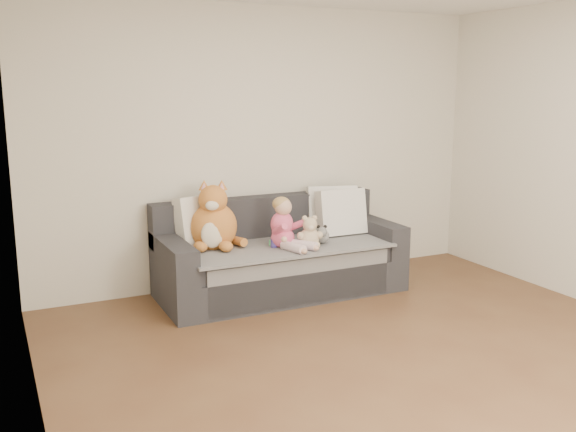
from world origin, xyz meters
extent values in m
plane|color=brown|center=(0.00, 0.00, 0.00)|extent=(5.00, 5.00, 0.00)
plane|color=beige|center=(0.00, 2.50, 1.30)|extent=(4.50, 0.00, 4.50)
plane|color=beige|center=(-2.25, 0.00, 1.30)|extent=(0.00, 5.00, 5.00)
cube|color=#25262A|center=(-0.06, 2.02, 0.15)|extent=(2.20, 0.90, 0.30)
cube|color=#25262A|center=(-0.06, 1.99, 0.38)|extent=(1.90, 0.80, 0.15)
cube|color=#25262A|center=(-0.06, 2.37, 0.65)|extent=(2.20, 0.20, 0.40)
cube|color=#25262A|center=(-1.06, 2.02, 0.45)|extent=(0.20, 0.90, 0.30)
cube|color=#25262A|center=(0.94, 2.02, 0.45)|extent=(0.20, 0.90, 0.30)
cube|color=gray|center=(-0.06, 1.97, 0.46)|extent=(1.85, 0.88, 0.02)
cube|color=gray|center=(-0.06, 1.58, 0.23)|extent=(1.70, 0.02, 0.41)
cube|color=white|center=(-0.72, 2.27, 0.70)|extent=(0.53, 0.34, 0.46)
cube|color=white|center=(0.59, 2.25, 0.69)|extent=(0.53, 0.34, 0.46)
cube|color=white|center=(0.60, 2.09, 0.69)|extent=(0.48, 0.22, 0.45)
ellipsoid|color=#CB4777|center=(-0.11, 1.89, 0.56)|extent=(0.21, 0.18, 0.18)
ellipsoid|color=#CB4777|center=(-0.11, 1.90, 0.68)|extent=(0.20, 0.17, 0.22)
ellipsoid|color=#DBAA8C|center=(-0.10, 1.88, 0.83)|extent=(0.15, 0.15, 0.15)
ellipsoid|color=tan|center=(-0.11, 1.90, 0.86)|extent=(0.16, 0.16, 0.12)
cylinder|color=#CB4777|center=(-0.18, 1.79, 0.66)|extent=(0.07, 0.21, 0.14)
cylinder|color=#CB4777|center=(0.01, 1.87, 0.66)|extent=(0.18, 0.20, 0.14)
ellipsoid|color=#DBAA8C|center=(-0.18, 1.71, 0.59)|extent=(0.05, 0.05, 0.05)
ellipsoid|color=#DBAA8C|center=(0.07, 1.80, 0.59)|extent=(0.05, 0.05, 0.05)
cylinder|color=#E5B2C6|center=(-0.10, 1.69, 0.51)|extent=(0.14, 0.28, 0.09)
cylinder|color=#E5B2C6|center=(0.02, 1.74, 0.51)|extent=(0.20, 0.27, 0.09)
ellipsoid|color=#DBAA8C|center=(-0.06, 1.57, 0.50)|extent=(0.06, 0.09, 0.04)
ellipsoid|color=#DBAA8C|center=(0.08, 1.62, 0.50)|extent=(0.06, 0.09, 0.04)
ellipsoid|color=#B54E28|center=(-0.66, 2.12, 0.66)|extent=(0.41, 0.35, 0.43)
ellipsoid|color=beige|center=(-0.71, 1.99, 0.63)|extent=(0.22, 0.10, 0.24)
ellipsoid|color=#B54E28|center=(-0.67, 2.09, 0.91)|extent=(0.25, 0.25, 0.25)
ellipsoid|color=beige|center=(-0.71, 1.99, 0.88)|extent=(0.12, 0.08, 0.09)
cone|color=#B54E28|center=(-0.73, 2.16, 1.03)|extent=(0.13, 0.13, 0.09)
cone|color=pink|center=(-0.73, 2.15, 1.02)|extent=(0.08, 0.08, 0.05)
cone|color=#B54E28|center=(-0.59, 2.11, 1.03)|extent=(0.13, 0.13, 0.09)
cone|color=pink|center=(-0.59, 2.09, 1.02)|extent=(0.08, 0.08, 0.05)
ellipsoid|color=#B54E28|center=(-0.82, 2.01, 0.52)|extent=(0.12, 0.14, 0.10)
ellipsoid|color=#B54E28|center=(-0.62, 1.93, 0.52)|extent=(0.12, 0.14, 0.10)
cylinder|color=#B54E28|center=(-0.46, 2.10, 0.52)|extent=(0.11, 0.28, 0.10)
ellipsoid|color=tan|center=(0.10, 1.78, 0.56)|extent=(0.18, 0.15, 0.18)
ellipsoid|color=tan|center=(0.10, 1.77, 0.68)|extent=(0.13, 0.13, 0.13)
ellipsoid|color=tan|center=(0.06, 1.79, 0.73)|extent=(0.05, 0.05, 0.05)
ellipsoid|color=tan|center=(0.15, 1.76, 0.73)|extent=(0.05, 0.05, 0.05)
ellipsoid|color=beige|center=(0.09, 1.72, 0.66)|extent=(0.05, 0.05, 0.05)
ellipsoid|color=tan|center=(0.02, 1.78, 0.58)|extent=(0.07, 0.07, 0.07)
ellipsoid|color=tan|center=(0.18, 1.73, 0.58)|extent=(0.07, 0.07, 0.07)
ellipsoid|color=tan|center=(0.04, 1.74, 0.50)|extent=(0.07, 0.07, 0.07)
ellipsoid|color=tan|center=(0.13, 1.71, 0.50)|extent=(0.07, 0.07, 0.07)
ellipsoid|color=white|center=(0.26, 1.86, 0.54)|extent=(0.15, 0.19, 0.14)
ellipsoid|color=white|center=(0.23, 1.78, 0.60)|extent=(0.09, 0.09, 0.09)
ellipsoid|color=black|center=(0.21, 1.80, 0.64)|extent=(0.03, 0.03, 0.03)
ellipsoid|color=black|center=(0.26, 1.78, 0.64)|extent=(0.03, 0.03, 0.03)
cylinder|color=#42348F|center=(-0.19, 1.90, 0.51)|extent=(0.06, 0.06, 0.07)
cone|color=#389350|center=(-0.19, 1.90, 0.56)|extent=(0.05, 0.05, 0.03)
cylinder|color=#389350|center=(-0.23, 1.90, 0.52)|extent=(0.01, 0.01, 0.05)
cylinder|color=#389350|center=(-0.15, 1.90, 0.52)|extent=(0.01, 0.01, 0.05)
camera|label=1|loc=(-2.43, -3.10, 1.87)|focal=40.00mm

